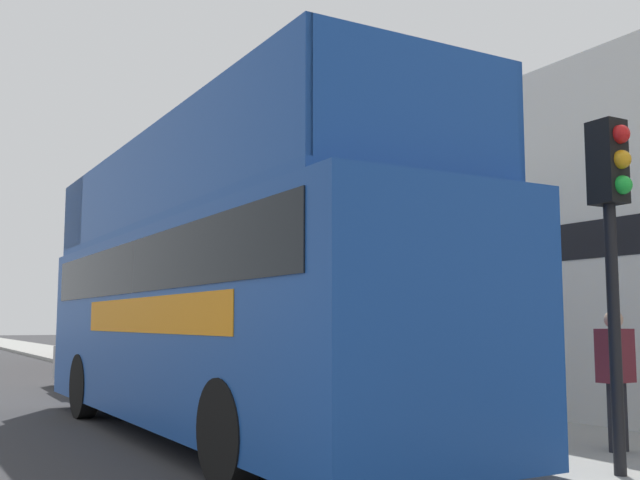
# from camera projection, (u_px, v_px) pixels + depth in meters

# --- Properties ---
(sidewalk) EXTENTS (3.16, 108.00, 0.14)m
(sidewalk) POSITION_uv_depth(u_px,v_px,m) (168.00, 374.00, 22.15)
(sidewalk) COLOR #999993
(sidewalk) RESTS_ON ground_plane
(brick_terrace_rear) EXTENTS (6.00, 17.56, 8.66)m
(brick_terrace_rear) POSITION_uv_depth(u_px,v_px,m) (264.00, 248.00, 27.57)
(brick_terrace_rear) COLOR #935642
(brick_terrace_rear) RESTS_ON ground_plane
(tour_bus) EXTENTS (2.52, 10.30, 4.15)m
(tour_bus) POSITION_uv_depth(u_px,v_px,m) (215.00, 305.00, 10.67)
(tour_bus) COLOR #19479E
(tour_bus) RESTS_ON ground_plane
(parked_car_ahead_of_bus) EXTENTS (1.93, 4.55, 1.55)m
(parked_car_ahead_of_bus) POSITION_uv_depth(u_px,v_px,m) (108.00, 360.00, 17.58)
(parked_car_ahead_of_bus) COLOR #9E9EA3
(parked_car_ahead_of_bus) RESTS_ON ground_plane
(pedestrian_second) EXTENTS (0.42, 0.23, 1.60)m
(pedestrian_second) POSITION_uv_depth(u_px,v_px,m) (615.00, 366.00, 8.60)
(pedestrian_second) COLOR #232328
(pedestrian_second) RESTS_ON sidewalk
(pedestrian_third) EXTENTS (0.46, 0.25, 1.74)m
(pedestrian_third) POSITION_uv_depth(u_px,v_px,m) (400.00, 349.00, 11.61)
(pedestrian_third) COLOR #232328
(pedestrian_third) RESTS_ON sidewalk
(traffic_signal) EXTENTS (0.28, 0.42, 3.49)m
(traffic_signal) POSITION_uv_depth(u_px,v_px,m) (612.00, 212.00, 7.44)
(traffic_signal) COLOR black
(traffic_signal) RESTS_ON sidewalk
(lamp_post_nearest) EXTENTS (0.35, 0.35, 4.45)m
(lamp_post_nearest) POSITION_uv_depth(u_px,v_px,m) (461.00, 190.00, 9.18)
(lamp_post_nearest) COLOR black
(lamp_post_nearest) RESTS_ON sidewalk
(lamp_post_second) EXTENTS (0.35, 0.35, 4.78)m
(lamp_post_second) POSITION_uv_depth(u_px,v_px,m) (194.00, 245.00, 17.84)
(lamp_post_second) COLOR black
(lamp_post_second) RESTS_ON sidewalk
(litter_bin) EXTENTS (0.48, 0.48, 0.93)m
(litter_bin) POSITION_uv_depth(u_px,v_px,m) (399.00, 386.00, 11.48)
(litter_bin) COLOR black
(litter_bin) RESTS_ON sidewalk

